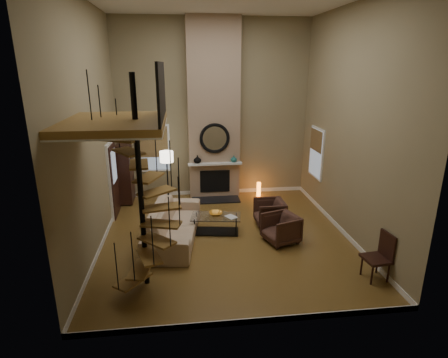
{
  "coord_description": "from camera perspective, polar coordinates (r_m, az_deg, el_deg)",
  "views": [
    {
      "loc": [
        -1.02,
        -8.2,
        4.15
      ],
      "look_at": [
        0.0,
        0.4,
        1.4
      ],
      "focal_mm": 29.16,
      "sensor_mm": 36.0,
      "label": 1
    }
  ],
  "objects": [
    {
      "name": "ground",
      "position": [
        9.24,
        0.3,
        -9.08
      ],
      "size": [
        6.0,
        6.5,
        0.01
      ],
      "primitive_type": "cube",
      "color": "olive",
      "rests_on": "ground"
    },
    {
      "name": "hutch",
      "position": [
        11.58,
        -15.17,
        0.95
      ],
      "size": [
        0.38,
        0.82,
        1.82
      ],
      "primitive_type": "cube",
      "color": "black",
      "rests_on": "ground"
    },
    {
      "name": "right_wall",
      "position": [
        9.24,
        19.32,
        7.93
      ],
      "size": [
        0.02,
        6.5,
        5.5
      ],
      "primitive_type": "cube",
      "color": "#8D7F5B",
      "rests_on": "ground"
    },
    {
      "name": "baseboard_left",
      "position": [
        9.37,
        -18.42,
        -9.24
      ],
      "size": [
        0.02,
        6.5,
        0.12
      ],
      "primitive_type": "cube",
      "color": "white",
      "rests_on": "ground"
    },
    {
      "name": "window_back",
      "position": [
        11.73,
        -10.95,
        4.85
      ],
      "size": [
        1.02,
        0.06,
        1.52
      ],
      "color": "white",
      "rests_on": "back_wall"
    },
    {
      "name": "sofa",
      "position": [
        9.11,
        -7.98,
        -6.91
      ],
      "size": [
        1.45,
        2.87,
        0.8
      ],
      "primitive_type": "imported",
      "rotation": [
        0.0,
        0.0,
        1.43
      ],
      "color": "tan",
      "rests_on": "ground"
    },
    {
      "name": "vase_right",
      "position": [
        11.5,
        1.55,
        3.18
      ],
      "size": [
        0.2,
        0.2,
        0.21
      ],
      "primitive_type": "imported",
      "color": "#1C6360",
      "rests_on": "mantel"
    },
    {
      "name": "mirror_frame",
      "position": [
        11.3,
        -1.47,
        6.39
      ],
      "size": [
        0.94,
        0.1,
        0.94
      ],
      "primitive_type": "torus",
      "rotation": [
        1.57,
        0.0,
        0.0
      ],
      "color": "black",
      "rests_on": "chimney_breast"
    },
    {
      "name": "coffee_table",
      "position": [
        9.36,
        -1.28,
        -6.77
      ],
      "size": [
        1.33,
        0.81,
        0.46
      ],
      "color": "silver",
      "rests_on": "ground"
    },
    {
      "name": "spiral_stair",
      "position": [
        6.87,
        -12.72,
        -2.98
      ],
      "size": [
        1.47,
        1.47,
        4.06
      ],
      "color": "black",
      "rests_on": "ground"
    },
    {
      "name": "hearth",
      "position": [
        11.57,
        -1.27,
        -3.29
      ],
      "size": [
        1.5,
        0.6,
        0.04
      ],
      "primitive_type": "cube",
      "color": "black",
      "rests_on": "ground"
    },
    {
      "name": "loft",
      "position": [
        6.54,
        -15.9,
        8.93
      ],
      "size": [
        1.7,
        2.2,
        1.09
      ],
      "color": "olive",
      "rests_on": "left_wall"
    },
    {
      "name": "entry_door",
      "position": [
        10.64,
        -16.93,
        -0.1
      ],
      "size": [
        0.1,
        1.05,
        2.16
      ],
      "color": "white",
      "rests_on": "ground"
    },
    {
      "name": "book",
      "position": [
        9.19,
        0.99,
        -6.03
      ],
      "size": [
        0.35,
        0.37,
        0.03
      ],
      "primitive_type": "imported",
      "rotation": [
        0.0,
        0.0,
        0.54
      ],
      "color": "gray",
      "rests_on": "coffee_table"
    },
    {
      "name": "bowl",
      "position": [
        9.32,
        -1.32,
        -5.44
      ],
      "size": [
        0.34,
        0.34,
        0.09
      ],
      "primitive_type": "imported",
      "color": "orange",
      "rests_on": "coffee_table"
    },
    {
      "name": "armchair_far",
      "position": [
        9.0,
        9.28,
        -7.58
      ],
      "size": [
        0.96,
        0.95,
        0.7
      ],
      "primitive_type": "imported",
      "rotation": [
        0.0,
        0.0,
        -1.24
      ],
      "color": "#452820",
      "rests_on": "ground"
    },
    {
      "name": "chimney_breast",
      "position": [
        11.39,
        -1.61,
        10.55
      ],
      "size": [
        1.6,
        0.38,
        5.5
      ],
      "primitive_type": "cube",
      "color": "#9D8066",
      "rests_on": "ground"
    },
    {
      "name": "armchair_near",
      "position": [
        9.84,
        7.56,
        -5.22
      ],
      "size": [
        0.78,
        0.75,
        0.7
      ],
      "primitive_type": "imported",
      "rotation": [
        0.0,
        0.0,
        -1.56
      ],
      "color": "#452820",
      "rests_on": "ground"
    },
    {
      "name": "mirror_disc",
      "position": [
        11.31,
        -1.48,
        6.4
      ],
      "size": [
        0.8,
        0.01,
        0.8
      ],
      "primitive_type": "cylinder",
      "rotation": [
        1.57,
        0.0,
        0.0
      ],
      "color": "white",
      "rests_on": "chimney_breast"
    },
    {
      "name": "left_wall",
      "position": [
        8.55,
        -20.23,
        7.12
      ],
      "size": [
        0.02,
        6.5,
        5.5
      ],
      "primitive_type": "cube",
      "color": "#8D7F5B",
      "rests_on": "ground"
    },
    {
      "name": "baseboard_front",
      "position": [
        6.5,
        4.07,
        -21.37
      ],
      "size": [
        6.0,
        0.02,
        0.12
      ],
      "primitive_type": "cube",
      "color": "white",
      "rests_on": "ground"
    },
    {
      "name": "baseboard_back",
      "position": [
        12.19,
        -1.58,
        -2.0
      ],
      "size": [
        6.0,
        0.02,
        0.12
      ],
      "primitive_type": "cube",
      "color": "white",
      "rests_on": "ground"
    },
    {
      "name": "vase_left",
      "position": [
        11.39,
        -4.2,
        3.1
      ],
      "size": [
        0.24,
        0.24,
        0.25
      ],
      "primitive_type": "imported",
      "color": "black",
      "rests_on": "mantel"
    },
    {
      "name": "back_wall",
      "position": [
        11.58,
        -1.7,
        10.67
      ],
      "size": [
        6.0,
        0.02,
        5.5
      ],
      "primitive_type": "cube",
      "color": "#8D7F5B",
      "rests_on": "ground"
    },
    {
      "name": "firebox",
      "position": [
        11.67,
        -1.43,
        -0.35
      ],
      "size": [
        0.95,
        0.02,
        0.72
      ],
      "primitive_type": "cube",
      "color": "black",
      "rests_on": "chimney_breast"
    },
    {
      "name": "window_right",
      "position": [
        11.24,
        14.27,
        4.1
      ],
      "size": [
        0.06,
        1.02,
        1.52
      ],
      "color": "white",
      "rests_on": "right_wall"
    },
    {
      "name": "accent_lamp",
      "position": [
        11.88,
        5.46,
        -1.62
      ],
      "size": [
        0.13,
        0.13,
        0.46
      ],
      "primitive_type": "cylinder",
      "color": "orange",
      "rests_on": "ground"
    },
    {
      "name": "front_wall",
      "position": [
        5.24,
        4.73,
        2.09
      ],
      "size": [
        6.0,
        0.02,
        5.5
      ],
      "primitive_type": "cube",
      "color": "#8D7F5B",
      "rests_on": "ground"
    },
    {
      "name": "mantel",
      "position": [
        11.42,
        -1.41,
        2.39
      ],
      "size": [
        1.7,
        0.18,
        0.06
      ],
      "primitive_type": "cube",
      "color": "white",
      "rests_on": "chimney_breast"
    },
    {
      "name": "side_chair",
      "position": [
        8.01,
        23.34,
        -10.83
      ],
      "size": [
        0.53,
        0.53,
        1.01
      ],
      "color": "black",
      "rests_on": "ground"
    },
    {
      "name": "floor_lamp",
      "position": [
        10.84,
        -8.97,
        2.78
      ],
      "size": [
        0.4,
        0.4,
        1.71
      ],
      "color": "black",
      "rests_on": "ground"
    },
    {
      "name": "baseboard_right",
      "position": [
        10.0,
        17.71,
        -7.42
      ],
      "size": [
        0.02,
        6.5,
        0.12
      ],
      "primitive_type": "cube",
      "color": "white",
      "rests_on": "ground"
    }
  ]
}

